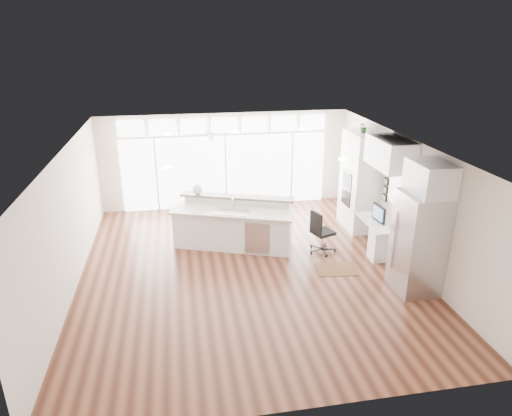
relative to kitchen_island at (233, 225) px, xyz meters
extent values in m
cube|color=#411F14|center=(0.16, -1.15, -0.58)|extent=(7.00, 8.00, 0.02)
cube|color=white|center=(0.16, -1.15, 2.13)|extent=(7.00, 8.00, 0.02)
cube|color=beige|center=(0.16, 2.85, 0.78)|extent=(7.00, 0.04, 2.70)
cube|color=beige|center=(0.16, -5.15, 0.78)|extent=(7.00, 0.04, 2.70)
cube|color=beige|center=(-3.34, -1.15, 0.78)|extent=(0.04, 8.00, 2.70)
cube|color=beige|center=(3.66, -1.15, 0.78)|extent=(0.04, 8.00, 2.70)
cube|color=white|center=(0.16, 2.79, 0.48)|extent=(5.80, 0.06, 2.08)
cube|color=white|center=(0.16, 2.79, 1.81)|extent=(5.90, 0.06, 0.40)
cube|color=white|center=(3.62, -0.85, 0.98)|extent=(0.04, 0.85, 0.85)
cube|color=white|center=(-0.34, 1.65, 1.91)|extent=(1.16, 1.16, 0.32)
cube|color=#F1E4CD|center=(0.16, -0.95, 2.11)|extent=(3.40, 3.00, 0.02)
cube|color=white|center=(3.33, 0.65, 0.68)|extent=(0.64, 1.20, 2.50)
cube|color=white|center=(3.29, -0.85, -0.19)|extent=(0.72, 1.30, 0.76)
cube|color=white|center=(3.33, -0.85, 1.78)|extent=(0.64, 1.30, 0.64)
cube|color=#BAB9BF|center=(3.27, -2.50, 0.43)|extent=(0.76, 0.90, 2.00)
cube|color=white|center=(3.33, -2.50, 1.73)|extent=(0.64, 0.90, 0.60)
cube|color=black|center=(3.62, -0.23, 0.83)|extent=(0.06, 0.22, 0.80)
cube|color=white|center=(0.00, 0.00, 0.00)|extent=(3.04, 1.99, 1.13)
cube|color=#3B2313|center=(2.06, -1.49, -0.56)|extent=(0.94, 0.73, 0.01)
cube|color=black|center=(2.00, -0.63, -0.06)|extent=(0.66, 0.64, 1.01)
sphere|color=white|center=(-0.75, 0.70, 0.69)|extent=(0.33, 0.33, 0.25)
cube|color=black|center=(3.21, -0.85, 0.40)|extent=(0.13, 0.50, 0.42)
cube|color=white|center=(3.04, -0.85, 0.20)|extent=(0.15, 0.30, 0.01)
imported|color=#2A622B|center=(3.33, 0.65, 2.04)|extent=(0.26, 0.28, 0.21)
camera|label=1|loc=(-1.19, -9.75, 4.22)|focal=32.00mm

